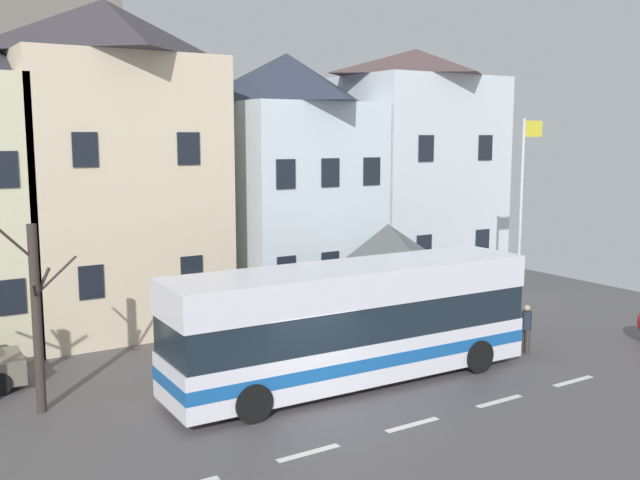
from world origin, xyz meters
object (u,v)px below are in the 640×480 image
object	(u,v)px
pedestrian_00	(512,318)
pedestrian_03	(400,319)
townhouse_04	(414,170)
bare_tree_02	(37,316)
pedestrian_02	(526,328)
townhouse_02	(110,166)
public_bench	(357,307)
transit_bus	(353,324)
townhouse_03	(287,179)
pedestrian_01	(456,314)
bus_shelter	(388,246)
parked_car_02	(397,300)
flagpole	(522,212)
hilltop_castle	(18,140)

from	to	relation	value
pedestrian_00	pedestrian_03	bearing A→B (deg)	155.82
townhouse_04	bare_tree_02	size ratio (longest dim) A/B	2.21
pedestrian_02	townhouse_02	bearing A→B (deg)	133.04
bare_tree_02	townhouse_04	bearing A→B (deg)	21.82
pedestrian_00	pedestrian_02	xyz separation A→B (m)	(-0.69, -1.26, 0.06)
pedestrian_02	bare_tree_02	world-z (taller)	bare_tree_02
pedestrian_02	public_bench	distance (m)	6.91
pedestrian_03	bare_tree_02	size ratio (longest dim) A/B	0.32
transit_bus	pedestrian_00	world-z (taller)	transit_bus
townhouse_04	transit_bus	world-z (taller)	townhouse_04
townhouse_02	pedestrian_00	bearing A→B (deg)	-41.60
townhouse_03	transit_bus	world-z (taller)	townhouse_03
pedestrian_01	public_bench	xyz separation A→B (m)	(-1.48, 3.98, -0.36)
pedestrian_00	pedestrian_03	distance (m)	3.98
transit_bus	bus_shelter	xyz separation A→B (m)	(4.21, 3.91, 1.42)
transit_bus	parked_car_02	size ratio (longest dim) A/B	2.70
bus_shelter	public_bench	bearing A→B (deg)	87.80
townhouse_02	flagpole	distance (m)	15.04
townhouse_02	townhouse_04	xyz separation A→B (m)	(14.00, -0.54, -0.47)
transit_bus	bare_tree_02	bearing A→B (deg)	164.43
pedestrian_01	bare_tree_02	size ratio (longest dim) A/B	0.30
townhouse_04	pedestrian_02	world-z (taller)	townhouse_04
pedestrian_02	bare_tree_02	distance (m)	14.93
pedestrian_03	bare_tree_02	world-z (taller)	bare_tree_02
townhouse_03	pedestrian_00	distance (m)	11.20
townhouse_03	flagpole	distance (m)	10.15
townhouse_03	pedestrian_02	size ratio (longest dim) A/B	6.50
townhouse_03	pedestrian_01	distance (m)	9.69
hilltop_castle	flagpole	world-z (taller)	hilltop_castle
townhouse_02	townhouse_04	distance (m)	14.02
parked_car_02	pedestrian_01	bearing A→B (deg)	-82.89
townhouse_02	hilltop_castle	size ratio (longest dim) A/B	0.33
townhouse_04	flagpole	bearing A→B (deg)	-104.10
parked_car_02	public_bench	xyz separation A→B (m)	(-1.50, 0.59, -0.21)
public_bench	townhouse_03	bearing A→B (deg)	97.24
townhouse_04	bare_tree_02	bearing A→B (deg)	-158.18
hilltop_castle	bare_tree_02	world-z (taller)	hilltop_castle
transit_bus	parked_car_02	bearing A→B (deg)	43.96
parked_car_02	pedestrian_01	xyz separation A→B (m)	(-0.02, -3.39, 0.15)
parked_car_02	pedestrian_02	xyz separation A→B (m)	(0.66, -5.96, 0.16)
transit_bus	pedestrian_01	world-z (taller)	transit_bus
parked_car_02	townhouse_02	bearing A→B (deg)	159.94
townhouse_03	hilltop_castle	xyz separation A→B (m)	(-6.65, 23.35, 1.57)
townhouse_04	public_bench	bearing A→B (deg)	-146.89
parked_car_02	flagpole	size ratio (longest dim) A/B	0.54
townhouse_04	public_bench	size ratio (longest dim) A/B	7.10
pedestrian_03	transit_bus	bearing A→B (deg)	-147.32
hilltop_castle	parked_car_02	size ratio (longest dim) A/B	8.91
transit_bus	flagpole	size ratio (longest dim) A/B	1.45
transit_bus	bus_shelter	size ratio (longest dim) A/B	2.82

